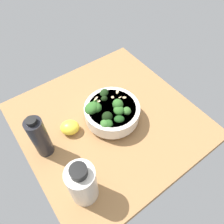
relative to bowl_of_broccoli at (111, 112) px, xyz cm
name	(u,v)px	position (x,y,z in cm)	size (l,w,h in cm)	color
ground_plane	(109,122)	(0.71, 0.57, -6.51)	(59.19, 59.19, 4.02)	#996D42
bowl_of_broccoli	(111,112)	(0.00, 0.00, 0.00)	(18.69, 18.69, 10.42)	silver
lemon_wedge	(70,127)	(4.07, 13.93, -2.28)	(6.28, 5.42, 4.45)	yellow
bottle_tall	(82,184)	(-16.29, 20.74, 3.09)	(7.52, 7.52, 16.73)	beige
bottle_short	(40,137)	(2.38, 23.78, 3.51)	(5.02, 5.02, 16.87)	black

